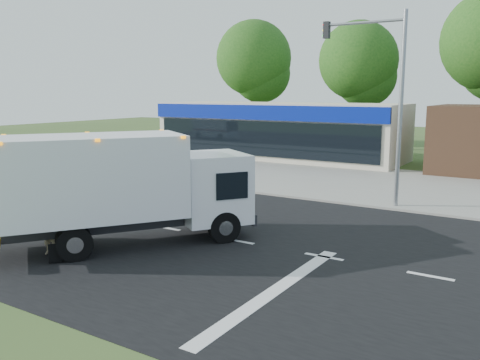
{
  "coord_description": "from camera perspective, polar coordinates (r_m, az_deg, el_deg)",
  "views": [
    {
      "loc": [
        8.51,
        -13.42,
        4.79
      ],
      "look_at": [
        -0.94,
        1.64,
        1.7
      ],
      "focal_mm": 38.0,
      "sensor_mm": 36.0,
      "label": 1
    }
  ],
  "objects": [
    {
      "name": "sidewalk",
      "position": [
        23.71,
        10.43,
        -1.81
      ],
      "size": [
        60.0,
        2.4,
        0.12
      ],
      "primitive_type": "cube",
      "color": "gray",
      "rests_on": "ground"
    },
    {
      "name": "background_trees",
      "position": [
        42.7,
        19.92,
        12.77
      ],
      "size": [
        36.77,
        7.39,
        12.1
      ],
      "color": "#332114",
      "rests_on": "ground"
    },
    {
      "name": "road_asphalt",
      "position": [
        16.59,
        -0.25,
        -6.9
      ],
      "size": [
        60.0,
        14.0,
        0.02
      ],
      "primitive_type": "cube",
      "color": "black",
      "rests_on": "ground"
    },
    {
      "name": "ems_box_truck",
      "position": [
        16.22,
        -12.99,
        -0.2
      ],
      "size": [
        6.57,
        7.89,
        3.52
      ],
      "rotation": [
        0.0,
        0.0,
        0.96
      ],
      "color": "black",
      "rests_on": "ground"
    },
    {
      "name": "emergency_worker",
      "position": [
        16.1,
        -20.54,
        -4.98
      ],
      "size": [
        0.68,
        0.58,
        1.7
      ],
      "rotation": [
        0.0,
        0.0,
        0.39
      ],
      "color": "tan",
      "rests_on": "ground"
    },
    {
      "name": "ground",
      "position": [
        16.59,
        -0.25,
        -6.92
      ],
      "size": [
        120.0,
        120.0,
        0.0
      ],
      "primitive_type": "plane",
      "color": "#385123",
      "rests_on": "ground"
    },
    {
      "name": "traffic_signal_pole",
      "position": [
        21.9,
        16.04,
        9.83
      ],
      "size": [
        3.51,
        0.25,
        8.0
      ],
      "color": "gray",
      "rests_on": "ground"
    },
    {
      "name": "parking_apron",
      "position": [
        29.1,
        14.67,
        0.08
      ],
      "size": [
        60.0,
        9.0,
        0.02
      ],
      "primitive_type": "cube",
      "color": "gray",
      "rests_on": "ground"
    },
    {
      "name": "lane_markings",
      "position": [
        14.82,
        1.38,
        -8.93
      ],
      "size": [
        55.2,
        7.0,
        0.01
      ],
      "color": "silver",
      "rests_on": "road_asphalt"
    },
    {
      "name": "retail_strip_mall",
      "position": [
        37.77,
        4.43,
        5.61
      ],
      "size": [
        18.0,
        6.2,
        4.0
      ],
      "color": "beige",
      "rests_on": "ground"
    }
  ]
}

